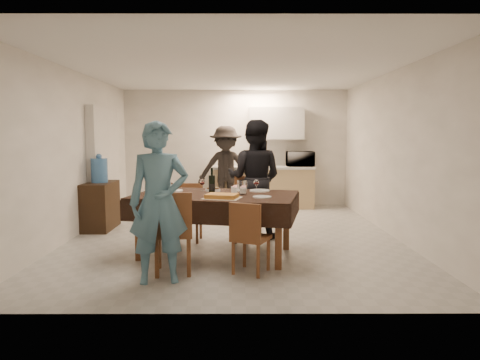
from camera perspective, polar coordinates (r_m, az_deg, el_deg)
The scene contains 33 objects.
floor at distance 6.87m, azimuth -0.77°, elevation -7.41°, with size 5.00×6.00×0.02m, color #A8A8A3.
ceiling at distance 6.76m, azimuth -0.80°, elevation 14.57°, with size 5.00×6.00×0.02m, color white.
wall_back at distance 9.69m, azimuth -0.59°, elevation 4.27°, with size 5.00×0.02×2.60m, color white.
wall_front at distance 3.69m, azimuth -1.29°, elevation 1.45°, with size 5.00×0.02×2.60m, color white.
wall_left at distance 7.17m, azimuth -21.24°, elevation 3.25°, with size 0.02×6.00×2.60m, color white.
wall_right at distance 7.11m, azimuth 19.82°, elevation 3.29°, with size 0.02×6.00×2.60m, color white.
stub_partition at distance 8.28m, azimuth -17.68°, elevation 1.96°, with size 0.15×1.40×2.10m, color silver.
kitchen_base_cabinet at distance 9.45m, azimuth 3.04°, elevation -1.08°, with size 2.20×0.60×0.86m, color tan.
kitchen_worktop at distance 9.40m, azimuth 3.06°, elevation 1.67°, with size 2.24×0.64×0.05m, color beige.
upper_cabinet at distance 9.54m, azimuth 4.86°, elevation 7.52°, with size 1.20×0.34×0.70m, color silver.
dining_table at distance 5.66m, azimuth -3.29°, elevation -2.27°, with size 2.30×1.63×0.82m.
chair_near_left at distance 4.92m, azimuth -9.08°, elevation -5.86°, with size 0.48×0.48×0.52m.
chair_near_right at distance 4.89m, azimuth 1.51°, elevation -6.76°, with size 0.51×0.52×0.45m.
chair_far_left at distance 6.40m, azimuth -6.98°, elevation -3.66°, with size 0.42×0.42×0.46m.
chair_far_right at distance 6.33m, azimuth 1.12°, elevation -3.09°, with size 0.47×0.47×0.52m.
console at distance 7.65m, azimuth -18.10°, elevation -3.27°, with size 0.43×0.86×0.80m, color black.
water_jug at distance 7.58m, azimuth -18.24°, elevation 1.23°, with size 0.27×0.27×0.41m, color #4783C9.
wine_bottle at distance 5.69m, azimuth -3.77°, elevation -0.10°, with size 0.09×0.09×0.35m, color black, non-canonical shape.
water_pitcher at distance 5.59m, azimuth 0.26°, elevation -1.00°, with size 0.12×0.12×0.19m, color white.
savoury_tart at distance 5.27m, azimuth -2.43°, elevation -2.16°, with size 0.44×0.33×0.06m, color #C38C39.
salad_bowl at distance 5.82m, azimuth -0.24°, elevation -1.28°, with size 0.20×0.20×0.08m, color white.
mushroom_dish at distance 5.93m, azimuth -3.63°, elevation -1.36°, with size 0.19×0.19×0.03m, color white.
wine_glass_a at distance 5.46m, azimuth -9.22°, elevation -1.25°, with size 0.08×0.08×0.19m, color white, non-canonical shape.
wine_glass_b at distance 5.89m, azimuth 2.19°, elevation -0.74°, with size 0.08×0.08×0.17m, color white, non-canonical shape.
wine_glass_c at distance 5.96m, azimuth -5.06°, elevation -0.66°, with size 0.08×0.08×0.17m, color white, non-canonical shape.
plate_near_left at distance 5.43m, azimuth -9.81°, elevation -2.23°, with size 0.24×0.24×0.01m, color white.
plate_near_right at distance 5.36m, azimuth 2.96°, elevation -2.26°, with size 0.23×0.23×0.01m, color white.
plate_far_left at distance 6.01m, azimuth -8.85°, elevation -1.41°, with size 0.26×0.26×0.02m, color white.
plate_far_right at distance 5.95m, azimuth 2.65°, elevation -1.42°, with size 0.28×0.28×0.02m, color white.
microwave at distance 9.47m, azimuth 8.03°, elevation 2.80°, with size 0.59×0.40×0.33m, color silver.
person_near at distance 4.68m, azimuth -10.74°, elevation -2.95°, with size 0.64×0.42×1.75m, color teal.
person_far at distance 6.68m, azimuth 1.91°, elevation 0.17°, with size 0.89×0.69×1.83m, color black.
person_kitchen at distance 8.94m, azimuth -1.91°, elevation 1.50°, with size 1.15×0.66×1.78m, color black.
Camera 1 is at (0.07, -6.68, 1.59)m, focal length 32.00 mm.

